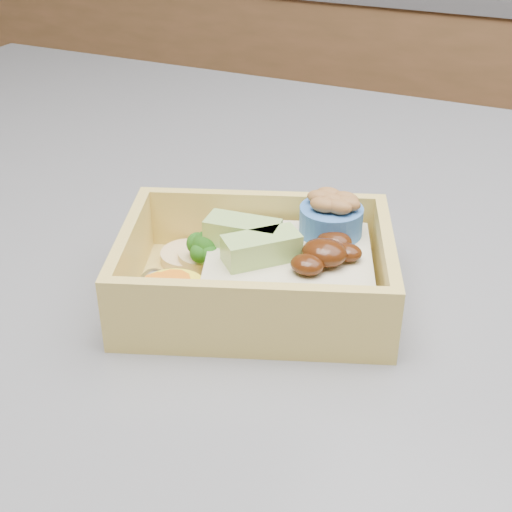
% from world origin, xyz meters
% --- Properties ---
extents(bento_box, '(0.21, 0.18, 0.07)m').
position_xyz_m(bento_box, '(0.00, -0.15, 0.94)').
color(bento_box, '#D6B858').
rests_on(bento_box, island).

